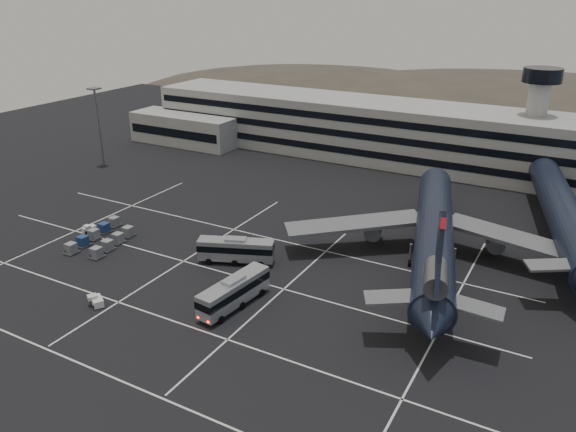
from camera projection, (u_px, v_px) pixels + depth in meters
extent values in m
plane|color=black|center=(199.00, 281.00, 81.75)|extent=(260.00, 260.00, 0.00)
cube|color=silver|center=(81.00, 364.00, 63.94)|extent=(90.00, 0.25, 0.01)
cube|color=silver|center=(152.00, 314.00, 73.65)|extent=(90.00, 0.25, 0.01)
cube|color=silver|center=(215.00, 270.00, 84.98)|extent=(90.00, 0.25, 0.01)
cube|color=silver|center=(263.00, 236.00, 96.31)|extent=(90.00, 0.25, 0.01)
cube|color=silver|center=(84.00, 227.00, 100.00)|extent=(0.25, 55.00, 0.01)
cube|color=silver|center=(191.00, 256.00, 89.28)|extent=(0.25, 55.00, 0.01)
cube|color=silver|center=(291.00, 283.00, 81.24)|extent=(0.25, 55.00, 0.01)
cube|color=silver|center=(442.00, 324.00, 71.41)|extent=(0.25, 55.00, 0.01)
cube|color=gray|center=(377.00, 130.00, 137.33)|extent=(120.00, 18.00, 14.00)
cube|color=black|center=(362.00, 153.00, 131.34)|extent=(118.00, 0.20, 1.60)
cube|color=black|center=(363.00, 136.00, 129.82)|extent=(118.00, 0.20, 1.60)
cube|color=black|center=(364.00, 121.00, 128.40)|extent=(118.00, 0.20, 1.60)
cube|color=gray|center=(185.00, 129.00, 151.11)|extent=(30.00, 10.00, 8.00)
cylinder|color=gray|center=(533.00, 129.00, 121.78)|extent=(4.40, 4.40, 22.00)
cylinder|color=black|center=(543.00, 75.00, 117.39)|extent=(8.00, 8.00, 3.00)
ellipsoid|color=#38332B|center=(325.00, 107.00, 250.11)|extent=(196.00, 140.00, 32.00)
ellipsoid|color=#38332B|center=(541.00, 138.00, 211.04)|extent=(252.00, 180.00, 44.00)
cylinder|color=slate|center=(99.00, 128.00, 131.20)|extent=(0.50, 0.50, 18.00)
cube|color=slate|center=(94.00, 89.00, 127.73)|extent=(2.40, 2.40, 0.35)
cylinder|color=black|center=(434.00, 232.00, 85.35)|extent=(17.68, 47.84, 5.60)
cone|color=black|center=(435.00, 178.00, 108.83)|extent=(6.56, 5.78, 5.60)
cone|color=black|center=(432.00, 327.00, 61.59)|extent=(6.15, 6.12, 5.04)
cube|color=black|center=(439.00, 253.00, 61.90)|extent=(2.90, 9.29, 10.97)
cube|color=red|center=(443.00, 223.00, 58.96)|extent=(1.36, 3.26, 2.24)
cylinder|color=#595B60|center=(436.00, 277.00, 63.61)|extent=(4.14, 6.49, 2.70)
cube|color=slate|center=(396.00, 297.00, 66.34)|extent=(8.14, 6.24, 0.87)
cube|color=slate|center=(470.00, 306.00, 64.45)|extent=(7.65, 3.56, 0.87)
cube|color=slate|center=(354.00, 224.00, 90.26)|extent=(20.91, 17.59, 1.75)
cylinder|color=#595B60|center=(374.00, 228.00, 92.92)|extent=(4.02, 6.01, 2.70)
cube|color=slate|center=(519.00, 240.00, 84.63)|extent=(22.52, 8.21, 1.75)
cylinder|color=#595B60|center=(495.00, 240.00, 88.64)|extent=(4.02, 6.01, 2.70)
cylinder|color=slate|center=(433.00, 213.00, 100.26)|extent=(0.44, 0.44, 3.00)
cylinder|color=black|center=(432.00, 222.00, 100.89)|extent=(0.76, 1.19, 1.10)
cylinder|color=slate|center=(411.00, 253.00, 85.42)|extent=(0.44, 0.44, 3.00)
cylinder|color=black|center=(410.00, 263.00, 86.05)|extent=(0.76, 1.19, 1.10)
cylinder|color=slate|center=(454.00, 257.00, 83.98)|extent=(0.44, 0.44, 3.00)
cylinder|color=black|center=(453.00, 267.00, 84.61)|extent=(0.76, 1.19, 1.10)
cylinder|color=black|center=(562.00, 212.00, 92.68)|extent=(16.31, 48.02, 5.60)
cone|color=black|center=(542.00, 167.00, 115.98)|extent=(6.47, 5.65, 5.60)
cube|color=slate|center=(556.00, 265.00, 73.95)|extent=(8.15, 6.08, 0.87)
cylinder|color=slate|center=(559.00, 229.00, 93.82)|extent=(0.44, 0.44, 3.00)
cylinder|color=black|center=(557.00, 238.00, 94.45)|extent=(0.74, 1.18, 1.10)
cube|color=gray|center=(234.00, 292.00, 74.60)|extent=(4.14, 12.20, 3.26)
cube|color=black|center=(234.00, 289.00, 74.45)|extent=(4.21, 12.26, 1.03)
cube|color=gray|center=(233.00, 279.00, 73.90)|extent=(2.12, 3.45, 0.38)
cylinder|color=black|center=(205.00, 313.00, 72.85)|extent=(0.47, 1.08, 1.04)
cylinder|color=black|center=(221.00, 320.00, 71.38)|extent=(0.47, 1.08, 1.04)
cylinder|color=black|center=(227.00, 300.00, 75.98)|extent=(0.47, 1.08, 1.04)
cylinder|color=black|center=(242.00, 306.00, 74.51)|extent=(0.47, 1.08, 1.04)
cylinder|color=black|center=(247.00, 287.00, 79.12)|extent=(0.47, 1.08, 1.04)
cylinder|color=black|center=(262.00, 293.00, 77.65)|extent=(0.47, 1.08, 1.04)
cube|color=#FF0C05|center=(198.00, 318.00, 71.05)|extent=(0.28, 0.12, 0.24)
cube|color=#FF0C05|center=(208.00, 322.00, 70.11)|extent=(0.28, 0.12, 0.24)
cube|color=gray|center=(236.00, 250.00, 86.50)|extent=(11.84, 6.83, 3.19)
cube|color=black|center=(236.00, 247.00, 86.36)|extent=(11.92, 6.91, 1.01)
cube|color=gray|center=(236.00, 239.00, 85.82)|extent=(3.59, 2.77, 0.37)
cylinder|color=black|center=(261.00, 265.00, 85.46)|extent=(1.07, 0.70, 1.02)
cylinder|color=black|center=(264.00, 257.00, 87.90)|extent=(1.07, 0.70, 1.02)
cylinder|color=black|center=(235.00, 263.00, 85.92)|extent=(1.07, 0.70, 1.02)
cylinder|color=black|center=(238.00, 256.00, 88.36)|extent=(1.07, 0.70, 1.02)
cylinder|color=black|center=(209.00, 262.00, 86.38)|extent=(1.07, 0.70, 1.02)
cylinder|color=black|center=(213.00, 254.00, 88.82)|extent=(1.07, 0.70, 1.02)
cube|color=silver|center=(89.00, 229.00, 97.83)|extent=(1.87, 2.55, 0.93)
cube|color=silver|center=(86.00, 226.00, 97.26)|extent=(1.37, 1.23, 0.52)
cylinder|color=black|center=(83.00, 231.00, 97.78)|extent=(0.39, 0.62, 0.58)
cylinder|color=black|center=(86.00, 233.00, 97.02)|extent=(0.39, 0.62, 0.58)
cylinder|color=black|center=(92.00, 228.00, 98.85)|extent=(0.39, 0.62, 0.58)
cylinder|color=black|center=(95.00, 230.00, 98.09)|extent=(0.39, 0.62, 0.58)
cube|color=silver|center=(97.00, 301.00, 75.42)|extent=(2.77, 2.40, 1.00)
cube|color=silver|center=(97.00, 299.00, 74.72)|extent=(1.48, 1.56, 0.55)
cylinder|color=black|center=(94.00, 307.00, 74.54)|extent=(0.66, 0.53, 0.62)
cylinder|color=black|center=(104.00, 305.00, 75.10)|extent=(0.66, 0.53, 0.62)
cylinder|color=black|center=(91.00, 301.00, 75.96)|extent=(0.66, 0.53, 0.62)
cylinder|color=black|center=(100.00, 299.00, 76.52)|extent=(0.66, 0.53, 0.62)
cube|color=#2D2D30|center=(72.00, 253.00, 90.16)|extent=(2.16, 2.40, 0.17)
cylinder|color=black|center=(72.00, 253.00, 90.18)|extent=(0.10, 0.19, 0.19)
cube|color=gray|center=(71.00, 248.00, 89.83)|extent=(1.72, 1.72, 1.54)
cube|color=#2D2D30|center=(97.00, 257.00, 88.71)|extent=(2.16, 2.40, 0.17)
cylinder|color=black|center=(97.00, 257.00, 88.73)|extent=(0.10, 0.19, 0.19)
cube|color=gray|center=(96.00, 252.00, 88.38)|extent=(1.72, 1.72, 1.54)
cube|color=#2D2D30|center=(83.00, 245.00, 92.68)|extent=(2.16, 2.40, 0.17)
cylinder|color=black|center=(84.00, 246.00, 92.70)|extent=(0.10, 0.19, 0.19)
cube|color=navy|center=(83.00, 241.00, 92.36)|extent=(1.72, 1.72, 1.54)
cube|color=#2D2D30|center=(108.00, 249.00, 91.23)|extent=(2.16, 2.40, 0.17)
cylinder|color=black|center=(108.00, 250.00, 91.25)|extent=(0.10, 0.19, 0.19)
cube|color=gray|center=(107.00, 245.00, 90.90)|extent=(1.72, 1.72, 1.54)
cube|color=#2D2D30|center=(94.00, 238.00, 95.20)|extent=(2.16, 2.40, 0.17)
cylinder|color=black|center=(94.00, 239.00, 95.22)|extent=(0.10, 0.19, 0.19)
cube|color=gray|center=(94.00, 234.00, 94.88)|extent=(1.72, 1.72, 1.54)
cube|color=#2D2D30|center=(119.00, 242.00, 93.75)|extent=(2.16, 2.40, 0.17)
cylinder|color=black|center=(119.00, 243.00, 93.77)|extent=(0.10, 0.19, 0.19)
cube|color=gray|center=(118.00, 238.00, 93.42)|extent=(1.72, 1.72, 1.54)
cube|color=#2D2D30|center=(105.00, 232.00, 97.72)|extent=(2.16, 2.40, 0.17)
cylinder|color=black|center=(105.00, 232.00, 97.75)|extent=(0.10, 0.19, 0.19)
cube|color=navy|center=(104.00, 227.00, 97.40)|extent=(1.72, 1.72, 1.54)
cube|color=#2D2D30|center=(129.00, 236.00, 96.27)|extent=(2.16, 2.40, 0.17)
cylinder|color=black|center=(129.00, 236.00, 96.29)|extent=(0.10, 0.19, 0.19)
cube|color=gray|center=(128.00, 231.00, 95.94)|extent=(1.72, 1.72, 1.54)
cube|color=#2D2D30|center=(115.00, 226.00, 100.24)|extent=(2.16, 2.40, 0.17)
cylinder|color=black|center=(115.00, 226.00, 100.27)|extent=(0.10, 0.19, 0.19)
cube|color=gray|center=(114.00, 221.00, 99.92)|extent=(1.72, 1.72, 1.54)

